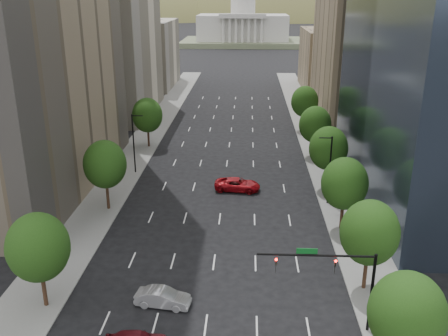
% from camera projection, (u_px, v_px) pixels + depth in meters
% --- Properties ---
extents(sidewalk_left, '(6.00, 200.00, 0.15)m').
position_uv_depth(sidewalk_left, '(114.00, 185.00, 68.80)').
color(sidewalk_left, slate).
rests_on(sidewalk_left, ground).
extents(sidewalk_right, '(6.00, 200.00, 0.15)m').
position_uv_depth(sidewalk_right, '(336.00, 189.00, 67.37)').
color(sidewalk_right, slate).
rests_on(sidewalk_right, ground).
extents(midrise_cream_left, '(14.00, 30.00, 35.00)m').
position_uv_depth(midrise_cream_left, '(116.00, 32.00, 103.67)').
color(midrise_cream_left, beige).
rests_on(midrise_cream_left, ground).
extents(filler_left, '(14.00, 26.00, 18.00)m').
position_uv_depth(filler_left, '(148.00, 54.00, 137.56)').
color(filler_left, beige).
rests_on(filler_left, ground).
extents(parking_tan_right, '(14.00, 30.00, 30.00)m').
position_uv_depth(parking_tan_right, '(357.00, 47.00, 99.40)').
color(parking_tan_right, '#8C7759').
rests_on(parking_tan_right, ground).
extents(filler_right, '(14.00, 26.00, 16.00)m').
position_uv_depth(filler_right, '(329.00, 60.00, 132.77)').
color(filler_right, '#8C7759').
rests_on(filler_right, ground).
extents(tree_right_0, '(5.20, 5.20, 8.39)m').
position_uv_depth(tree_right_0, '(407.00, 314.00, 32.76)').
color(tree_right_0, '#382316').
rests_on(tree_right_0, ground).
extents(tree_right_1, '(5.20, 5.20, 8.75)m').
position_uv_depth(tree_right_1, '(370.00, 233.00, 42.97)').
color(tree_right_1, '#382316').
rests_on(tree_right_1, ground).
extents(tree_right_2, '(5.20, 5.20, 8.61)m').
position_uv_depth(tree_right_2, '(345.00, 184.00, 54.29)').
color(tree_right_2, '#382316').
rests_on(tree_right_2, ground).
extents(tree_right_3, '(5.20, 5.20, 8.89)m').
position_uv_depth(tree_right_3, '(328.00, 148.00, 65.46)').
color(tree_right_3, '#382316').
rests_on(tree_right_3, ground).
extents(tree_right_4, '(5.20, 5.20, 8.46)m').
position_uv_depth(tree_right_4, '(315.00, 125.00, 78.75)').
color(tree_right_4, '#382316').
rests_on(tree_right_4, ground).
extents(tree_right_5, '(5.20, 5.20, 8.75)m').
position_uv_depth(tree_right_5, '(305.00, 102.00, 93.67)').
color(tree_right_5, '#382316').
rests_on(tree_right_5, ground).
extents(tree_left_0, '(5.20, 5.20, 8.75)m').
position_uv_depth(tree_left_0, '(38.00, 247.00, 40.51)').
color(tree_left_0, '#382316').
rests_on(tree_left_0, ground).
extents(tree_left_1, '(5.20, 5.20, 8.97)m').
position_uv_depth(tree_left_1, '(105.00, 164.00, 59.21)').
color(tree_left_1, '#382316').
rests_on(tree_left_1, ground).
extents(tree_left_2, '(5.20, 5.20, 8.68)m').
position_uv_depth(tree_left_2, '(147.00, 115.00, 83.72)').
color(tree_left_2, '#382316').
rests_on(tree_left_2, ground).
extents(streetlight_rn, '(1.70, 0.20, 9.00)m').
position_uv_depth(streetlight_rn, '(329.00, 168.00, 61.14)').
color(streetlight_rn, black).
rests_on(streetlight_rn, ground).
extents(streetlight_ln, '(1.70, 0.20, 9.00)m').
position_uv_depth(streetlight_ln, '(134.00, 142.00, 71.78)').
color(streetlight_ln, black).
rests_on(streetlight_ln, ground).
extents(traffic_signal, '(9.12, 0.40, 7.38)m').
position_uv_depth(traffic_signal, '(341.00, 275.00, 37.69)').
color(traffic_signal, black).
rests_on(traffic_signal, ground).
extents(capitol, '(60.00, 40.00, 35.20)m').
position_uv_depth(capitol, '(243.00, 27.00, 243.31)').
color(capitol, '#596647').
rests_on(capitol, ground).
extents(foothills, '(720.00, 413.00, 263.00)m').
position_uv_depth(foothills, '(275.00, 47.00, 585.84)').
color(foothills, olive).
rests_on(foothills, ground).
extents(car_silver, '(4.99, 2.30, 1.58)m').
position_uv_depth(car_silver, '(163.00, 298.00, 42.27)').
color(car_silver, '#AAAAAF').
rests_on(car_silver, ground).
extents(car_red_far, '(6.40, 3.40, 1.71)m').
position_uv_depth(car_red_far, '(237.00, 185.00, 66.77)').
color(car_red_far, '#9B0B12').
rests_on(car_red_far, ground).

